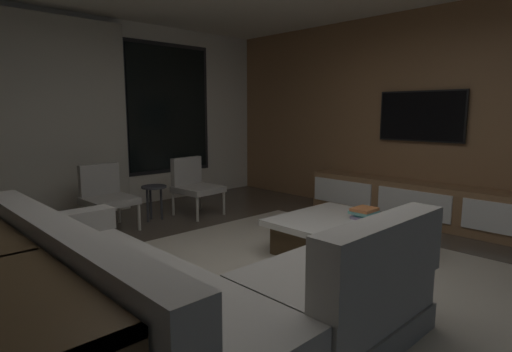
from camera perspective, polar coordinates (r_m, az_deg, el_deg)
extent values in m
plane|color=#473D33|center=(3.45, 2.71, -15.28)|extent=(9.20, 9.20, 0.00)
cube|color=silver|center=(6.25, -22.52, 7.65)|extent=(6.60, 0.12, 2.70)
cube|color=black|center=(6.78, -11.98, 9.01)|extent=(1.52, 0.02, 2.02)
cube|color=black|center=(6.77, -11.92, 9.01)|extent=(1.40, 0.03, 1.90)
cube|color=#BCB5A3|center=(5.90, -26.85, 6.85)|extent=(2.10, 0.12, 2.60)
cube|color=#8E6642|center=(5.77, 24.45, 7.48)|extent=(0.12, 7.80, 2.70)
cube|color=#ADA391|center=(3.63, 7.82, -13.98)|extent=(3.20, 3.80, 0.01)
cube|color=gray|center=(2.83, -17.37, -19.36)|extent=(0.90, 2.50, 0.18)
cube|color=#9E9991|center=(2.74, -17.58, -15.48)|extent=(0.86, 2.42, 0.24)
cube|color=#9E9991|center=(2.50, -25.23, -10.40)|extent=(0.20, 2.50, 0.40)
cube|color=#9E9991|center=(3.69, -25.73, -6.15)|extent=(0.90, 0.20, 0.18)
cube|color=gray|center=(2.84, 9.93, -18.95)|extent=(1.10, 0.90, 0.18)
cube|color=#9E9991|center=(2.75, 10.05, -15.07)|extent=(1.07, 0.86, 0.24)
cube|color=#9E9991|center=(2.46, 16.94, -10.26)|extent=(1.10, 0.20, 0.40)
cube|color=beige|center=(3.05, -26.39, -7.86)|extent=(0.10, 0.36, 0.36)
cube|color=#B2A893|center=(2.29, -19.77, -12.91)|extent=(0.10, 0.36, 0.36)
cube|color=#43311D|center=(4.22, 11.68, -8.70)|extent=(1.00, 1.00, 0.30)
cube|color=white|center=(4.17, 11.76, -6.34)|extent=(1.16, 1.16, 0.06)
cube|color=#937FA6|center=(4.26, 14.70, -5.49)|extent=(0.23, 0.19, 0.03)
cube|color=teal|center=(4.25, 14.93, -5.18)|extent=(0.21, 0.15, 0.02)
cube|color=#7CCCC4|center=(4.25, 14.60, -4.81)|extent=(0.23, 0.22, 0.03)
cube|color=#CF753F|center=(4.23, 14.67, -4.45)|extent=(0.24, 0.20, 0.03)
cylinder|color=#B2ADA0|center=(5.73, -4.43, -3.56)|extent=(0.04, 0.04, 0.36)
cylinder|color=#B2ADA0|center=(5.41, -8.05, -4.36)|extent=(0.04, 0.04, 0.36)
cylinder|color=#B2ADA0|center=(6.09, -7.75, -2.87)|extent=(0.04, 0.04, 0.36)
cylinder|color=#B2ADA0|center=(5.79, -11.32, -3.57)|extent=(0.04, 0.04, 0.36)
cube|color=#9E9991|center=(5.72, -7.93, -1.81)|extent=(0.59, 0.61, 0.08)
cube|color=#9E9991|center=(5.86, -9.53, 0.69)|extent=(0.49, 0.13, 0.38)
cylinder|color=#B2ADA0|center=(5.17, -15.77, -5.25)|extent=(0.04, 0.04, 0.36)
cylinder|color=#B2ADA0|center=(4.96, -20.61, -6.08)|extent=(0.04, 0.04, 0.36)
cylinder|color=#B2ADA0|center=(5.60, -18.31, -4.29)|extent=(0.04, 0.04, 0.36)
cylinder|color=#B2ADA0|center=(5.41, -22.85, -5.00)|extent=(0.04, 0.04, 0.36)
cube|color=#9E9991|center=(5.24, -19.49, -3.22)|extent=(0.55, 0.57, 0.08)
cube|color=#9E9991|center=(5.41, -20.73, -0.43)|extent=(0.49, 0.09, 0.38)
cylinder|color=#333338|center=(5.50, -14.67, -3.81)|extent=(0.03, 0.03, 0.46)
cylinder|color=#333338|center=(5.60, -12.88, -3.53)|extent=(0.03, 0.03, 0.46)
cylinder|color=#333338|center=(5.64, -14.28, -3.50)|extent=(0.03, 0.03, 0.46)
cylinder|color=#333338|center=(5.51, -13.85, -1.46)|extent=(0.32, 0.32, 0.02)
cube|color=#8E6642|center=(5.67, 21.74, -3.49)|extent=(0.44, 3.10, 0.52)
cube|color=white|center=(5.11, 31.38, -5.16)|extent=(0.02, 0.93, 0.33)
cube|color=white|center=(5.46, 20.74, -3.61)|extent=(0.02, 0.93, 0.33)
cube|color=white|center=(5.97, 11.66, -2.18)|extent=(0.02, 0.93, 0.33)
cube|color=#39281A|center=(5.37, 29.77, -6.22)|extent=(0.33, 0.68, 0.19)
cube|color=#BA889B|center=(5.33, 31.68, -6.66)|extent=(0.03, 0.04, 0.16)
cube|color=#9E8867|center=(5.35, 30.91, -6.57)|extent=(0.03, 0.04, 0.15)
cube|color=#47594D|center=(5.37, 30.15, -6.29)|extent=(0.03, 0.04, 0.19)
cube|color=#AD5F7E|center=(5.39, 29.39, -6.29)|extent=(0.03, 0.04, 0.17)
cube|color=tan|center=(5.41, 28.63, -6.24)|extent=(0.03, 0.04, 0.15)
cube|color=#665EA4|center=(5.43, 27.89, -5.98)|extent=(0.03, 0.04, 0.18)
cube|color=#614867|center=(5.45, 27.15, -5.88)|extent=(0.03, 0.04, 0.18)
cube|color=black|center=(5.77, 21.73, 7.64)|extent=(0.04, 1.12, 0.65)
cube|color=black|center=(5.77, 21.71, 7.64)|extent=(0.05, 1.08, 0.61)
cube|color=#43311D|center=(2.44, -31.51, -17.80)|extent=(0.38, 0.03, 0.74)
cube|color=white|center=(2.48, -31.42, -19.88)|extent=(0.18, 0.04, 0.23)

